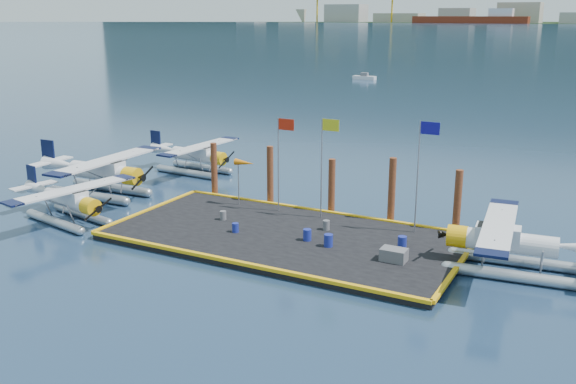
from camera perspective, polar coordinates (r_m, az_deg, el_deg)
name	(u,v)px	position (r m, az deg, el deg)	size (l,w,h in m)	color
ground	(285,241)	(37.15, -0.26, -4.33)	(4000.00, 4000.00, 0.00)	#19304D
dock	(285,237)	(37.08, -0.26, -4.04)	(20.00, 10.00, 0.40)	black
dock_bumpers	(285,232)	(36.98, -0.26, -3.62)	(20.25, 10.25, 0.18)	#E2A40D
seaplane_a	(70,203)	(42.02, -18.78, -0.90)	(7.94, 8.65, 3.06)	#989FA6
seaplane_b	(103,175)	(47.41, -16.10, 1.48)	(9.36, 10.30, 3.68)	#989FA6
seaplane_c	(197,157)	(52.76, -8.08, 3.08)	(8.04, 8.86, 3.15)	#989FA6
seaplane_d	(505,245)	(34.04, 18.73, -4.49)	(8.56, 9.44, 3.34)	#989FA6
drum_0	(223,215)	(39.64, -5.79, -2.08)	(0.39, 0.39, 0.56)	#545458
drum_1	(328,240)	(35.04, 3.61, -4.32)	(0.49, 0.49, 0.69)	navy
drum_2	(307,235)	(35.91, 1.72, -3.82)	(0.46, 0.46, 0.65)	navy
drum_3	(235,228)	(37.36, -4.70, -3.18)	(0.39, 0.39, 0.55)	navy
drum_4	(402,242)	(35.25, 10.11, -4.43)	(0.48, 0.48, 0.68)	navy
drum_5	(326,225)	(37.70, 3.41, -2.96)	(0.40, 0.40, 0.57)	#545458
crate	(394,255)	(33.45, 9.39, -5.52)	(1.31, 0.88, 0.66)	#545458
flagpole_red	(281,150)	(40.21, -0.61, 3.73)	(1.14, 0.08, 6.00)	gray
flagpole_yellow	(325,153)	(38.89, 3.28, 3.47)	(1.14, 0.08, 6.20)	gray
flagpole_blue	(422,161)	(36.84, 11.80, 2.76)	(1.14, 0.08, 6.50)	gray
windsock	(244,164)	(41.80, -3.91, 2.52)	(1.40, 0.44, 3.12)	gray
piling_0	(214,171)	(45.24, -6.57, 1.86)	(0.44, 0.44, 4.00)	#492315
piling_1	(270,177)	(42.90, -1.60, 1.34)	(0.44, 0.44, 4.20)	#492315
piling_2	(332,188)	(41.00, 3.90, 0.34)	(0.44, 0.44, 3.80)	#492315
piling_3	(392,192)	(39.56, 9.21, -0.02)	(0.44, 0.44, 4.30)	#492315
piling_4	(457,203)	(38.58, 14.82, -0.98)	(0.44, 0.44, 4.00)	#492315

